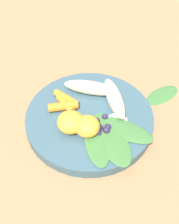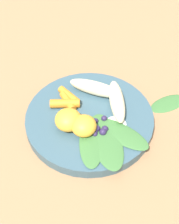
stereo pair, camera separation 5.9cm
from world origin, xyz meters
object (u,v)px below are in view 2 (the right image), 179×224
object	(u,v)px
banana_peeled_right	(117,101)
orange_segment_near	(84,126)
kale_leaf_stray	(169,103)
banana_peeled_left	(95,88)
bowl	(89,119)

from	to	relation	value
banana_peeled_right	orange_segment_near	bearing A→B (deg)	131.28
banana_peeled_right	orange_segment_near	distance (m)	0.09
orange_segment_near	kale_leaf_stray	xyz separation A→B (m)	(0.10, 0.18, -0.04)
banana_peeled_left	bowl	bearing A→B (deg)	100.27
orange_segment_near	bowl	bearing A→B (deg)	110.63
banana_peeled_right	orange_segment_near	size ratio (longest dim) A/B	2.40
banana_peeled_right	kale_leaf_stray	bearing A→B (deg)	-81.17
banana_peeled_right	kale_leaf_stray	xyz separation A→B (m)	(0.08, 0.09, -0.03)
banana_peeled_left	kale_leaf_stray	bearing A→B (deg)	-162.44
orange_segment_near	kale_leaf_stray	world-z (taller)	orange_segment_near
banana_peeled_right	kale_leaf_stray	distance (m)	0.13
banana_peeled_left	orange_segment_near	bearing A→B (deg)	98.83
bowl	orange_segment_near	world-z (taller)	orange_segment_near
banana_peeled_left	banana_peeled_right	size ratio (longest dim) A/B	1.00
banana_peeled_left	kale_leaf_stray	world-z (taller)	banana_peeled_left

